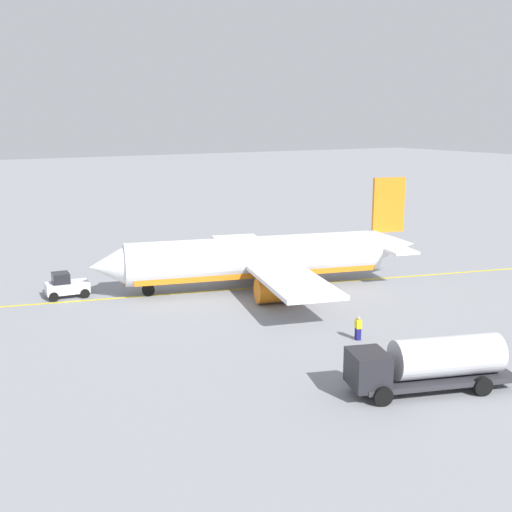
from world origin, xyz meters
TOP-DOWN VIEW (x-y plane):
  - ground_plane at (0.00, 0.00)m, footprint 400.00×400.00m
  - airplane at (-0.45, 0.12)m, footprint 30.64×26.60m
  - fuel_tanker at (2.65, 24.31)m, footprint 10.06×5.29m
  - pushback_tug at (15.81, -5.71)m, footprint 3.76×2.59m
  - refueling_worker at (0.71, 15.56)m, footprint 0.50×0.60m
  - safety_cone_nose at (10.05, -6.78)m, footprint 0.50×0.50m
  - taxi_line_marking at (0.00, 0.00)m, footprint 61.79×15.98m

SIDE VIEW (x-z plane):
  - ground_plane at x=0.00m, z-range 0.00..0.00m
  - taxi_line_marking at x=0.00m, z-range 0.00..0.01m
  - safety_cone_nose at x=10.05m, z-range 0.00..0.56m
  - refueling_worker at x=0.71m, z-range -0.03..1.68m
  - pushback_tug at x=15.81m, z-range -0.09..2.11m
  - fuel_tanker at x=2.65m, z-range 0.14..3.29m
  - airplane at x=-0.45m, z-range -2.18..7.61m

